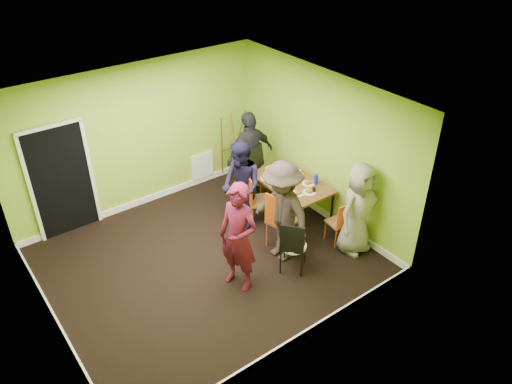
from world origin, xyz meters
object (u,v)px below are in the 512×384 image
person_left_near (282,212)px  person_left_far (241,185)px  person_back_end (250,155)px  person_front_end (358,209)px  easel (232,146)px  dining_table (292,184)px  chair_front_end (341,221)px  chair_left_far (255,197)px  thermos (293,176)px  chair_bentwood (293,245)px  chair_back_end (256,164)px  blue_bottle (316,179)px  orange_bottle (279,178)px  person_standing (239,238)px  chair_left_near (280,218)px

person_left_near → person_left_far: bearing=175.7°
person_back_end → person_front_end: bearing=98.6°
easel → person_left_far: size_ratio=0.91×
dining_table → easel: 1.85m
chair_front_end → person_left_far: 1.86m
chair_left_far → thermos: 0.79m
person_front_end → chair_bentwood: bearing=167.4°
chair_front_end → chair_left_far: bearing=126.8°
easel → chair_bentwood: bearing=-106.9°
chair_back_end → chair_left_far: bearing=29.0°
person_back_end → person_left_far: bearing=44.6°
blue_bottle → person_left_far: (-1.17, 0.67, -0.02)m
blue_bottle → orange_bottle: blue_bottle is taller
chair_bentwood → person_front_end: person_front_end is taller
person_left_near → person_back_end: person_left_near is taller
easel → thermos: 1.85m
dining_table → thermos: (0.04, 0.00, 0.16)m
chair_back_end → orange_bottle: size_ratio=15.16×
person_standing → person_left_far: 1.64m
orange_bottle → person_left_near: person_left_near is taller
person_left_near → thermos: bearing=127.8°
thermos → person_left_near: person_left_near is taller
easel → person_standing: (-1.79, -2.81, 0.16)m
blue_bottle → person_front_end: person_front_end is taller
chair_front_end → person_front_end: (0.09, -0.26, 0.35)m
chair_front_end → blue_bottle: blue_bottle is taller
chair_left_near → orange_bottle: 1.05m
blue_bottle → chair_left_far: bearing=150.1°
dining_table → chair_left_near: 0.99m
chair_front_end → easel: size_ratio=0.56×
chair_back_end → chair_bentwood: 2.24m
blue_bottle → person_left_far: person_left_far is taller
chair_left_near → person_front_end: (1.00, -0.81, 0.22)m
thermos → orange_bottle: thermos is taller
chair_left_near → thermos: bearing=111.6°
dining_table → chair_left_near: bearing=-141.8°
easel → person_back_end: (-0.09, -0.78, 0.15)m
chair_left_far → chair_bentwood: chair_left_far is taller
chair_bentwood → orange_bottle: size_ratio=12.86×
chair_left_near → chair_back_end: chair_back_end is taller
person_back_end → dining_table: bearing=98.5°
chair_left_far → dining_table: bearing=93.8°
chair_left_far → person_standing: bearing=-22.2°
chair_left_far → person_left_far: 0.37m
chair_back_end → person_standing: 2.46m
chair_bentwood → person_left_far: 1.61m
chair_back_end → chair_front_end: bearing=76.0°
chair_bentwood → person_left_far: person_left_far is taller
chair_back_end → thermos: bearing=81.6°
dining_table → chair_bentwood: 1.59m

